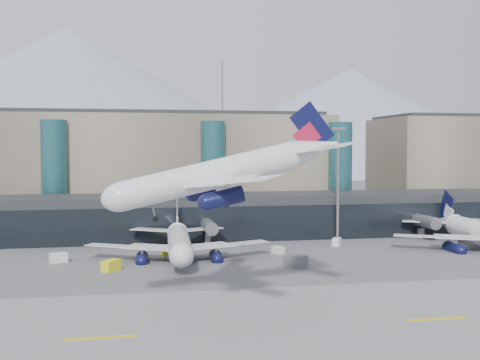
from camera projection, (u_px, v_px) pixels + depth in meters
name	position (u px, v px, depth m)	size (l,w,h in m)	color
ground	(251.00, 297.00, 84.41)	(900.00, 900.00, 0.00)	#515154
runway_strip	(277.00, 328.00, 69.68)	(400.00, 40.00, 0.04)	slate
runway_markings	(277.00, 328.00, 69.68)	(128.00, 1.00, 0.02)	gold
concourse	(201.00, 216.00, 140.81)	(170.00, 27.00, 10.00)	black
terminal_main	(98.00, 168.00, 167.36)	(130.00, 30.00, 31.00)	gray
teal_towers	(136.00, 175.00, 153.58)	(116.40, 19.40, 46.00)	#225860
mountain_ridge	(171.00, 116.00, 457.97)	(910.00, 400.00, 110.00)	gray
lightmast_mid	(338.00, 177.00, 136.27)	(3.00, 1.20, 25.60)	slate
hero_jet	(232.00, 164.00, 75.45)	(31.19, 32.22, 10.37)	silver
jet_parked_mid	(179.00, 234.00, 114.70)	(36.83, 36.03, 11.87)	silver
jet_parked_right	(478.00, 225.00, 126.32)	(39.40, 38.27, 12.69)	silver
veh_a	(58.00, 258.00, 110.03)	(3.10, 1.74, 1.74)	silver
veh_b	(166.00, 251.00, 117.77)	(2.80, 1.73, 1.62)	yellow
veh_c	(296.00, 261.00, 105.36)	(3.97, 2.09, 2.21)	#505055
veh_d	(337.00, 242.00, 128.99)	(2.88, 1.54, 1.65)	silver
veh_g	(278.00, 250.00, 118.95)	(2.49, 1.45, 1.45)	silver
veh_h	(111.00, 265.00, 102.27)	(3.41, 1.80, 1.89)	yellow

